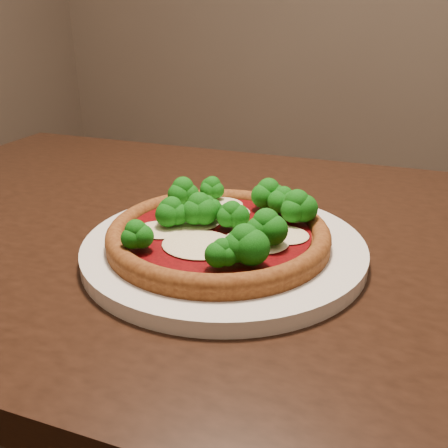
% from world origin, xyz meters
% --- Properties ---
extents(dining_table, '(1.24, 0.78, 0.75)m').
position_xyz_m(dining_table, '(-0.03, -0.23, 0.65)').
color(dining_table, black).
rests_on(dining_table, floor).
extents(plate, '(0.33, 0.33, 0.02)m').
position_xyz_m(plate, '(-0.01, -0.31, 0.76)').
color(plate, white).
rests_on(plate, dining_table).
extents(pizza, '(0.26, 0.26, 0.06)m').
position_xyz_m(pizza, '(-0.01, -0.31, 0.79)').
color(pizza, brown).
rests_on(pizza, plate).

